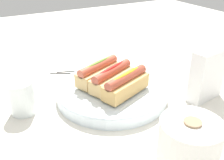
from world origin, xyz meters
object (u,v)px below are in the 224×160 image
object	(u,v)px
napkin_box	(207,75)
paper_towel_roll	(187,152)
hotdog_front	(98,72)
serving_bowl	(112,91)
water_glass	(22,99)
chopstick_near	(81,73)
hotdog_side	(127,84)
chopstick_far	(88,70)
hotdog_back	(112,78)

from	to	relation	value
napkin_box	paper_towel_roll	bearing A→B (deg)	28.73
hotdog_front	napkin_box	bearing A→B (deg)	143.35
serving_bowl	paper_towel_roll	world-z (taller)	paper_towel_roll
serving_bowl	hotdog_front	bearing A→B (deg)	-70.88
water_glass	paper_towel_roll	world-z (taller)	paper_towel_roll
paper_towel_roll	napkin_box	xyz separation A→B (m)	(-0.26, -0.19, 0.01)
serving_bowl	chopstick_near	bearing A→B (deg)	-83.99
hotdog_side	chopstick_near	xyz separation A→B (m)	(0.04, -0.24, -0.06)
hotdog_front	chopstick_far	world-z (taller)	hotdog_front
hotdog_side	paper_towel_roll	xyz separation A→B (m)	(0.04, 0.28, 0.00)
hotdog_side	chopstick_far	xyz separation A→B (m)	(0.01, -0.25, -0.06)
chopstick_near	water_glass	bearing A→B (deg)	59.60
hotdog_back	chopstick_far	distance (m)	0.21
water_glass	napkin_box	xyz separation A→B (m)	(-0.48, 0.18, 0.03)
paper_towel_roll	napkin_box	distance (m)	0.32
water_glass	chopstick_far	distance (m)	0.30
hotdog_back	paper_towel_roll	size ratio (longest dim) A/B	1.17
hotdog_front	napkin_box	world-z (taller)	napkin_box
hotdog_back	napkin_box	bearing A→B (deg)	149.99
serving_bowl	hotdog_side	bearing A→B (deg)	109.12
chopstick_near	hotdog_side	bearing A→B (deg)	125.49
water_glass	chopstick_near	distance (m)	0.27
serving_bowl	hotdog_front	distance (m)	0.07
paper_towel_roll	chopstick_near	distance (m)	0.52
chopstick_near	chopstick_far	world-z (taller)	same
water_glass	hotdog_front	bearing A→B (deg)	-178.01
hotdog_front	hotdog_side	world-z (taller)	same
hotdog_back	paper_towel_roll	bearing A→B (deg)	85.73
chopstick_near	chopstick_far	distance (m)	0.03
hotdog_front	chopstick_far	bearing A→B (deg)	-100.58
serving_bowl	chopstick_far	size ratio (longest dim) A/B	1.47
hotdog_front	napkin_box	xyz separation A→B (m)	(-0.25, 0.19, 0.01)
napkin_box	water_glass	bearing A→B (deg)	-29.01
water_glass	napkin_box	size ratio (longest dim) A/B	0.60
chopstick_near	chopstick_far	xyz separation A→B (m)	(-0.03, -0.01, 0.00)
napkin_box	hotdog_back	bearing A→B (deg)	-38.52
hotdog_back	hotdog_side	xyz separation A→B (m)	(-0.02, 0.05, 0.00)
water_glass	hotdog_side	bearing A→B (deg)	159.89
hotdog_front	water_glass	size ratio (longest dim) A/B	1.75
serving_bowl	chopstick_near	distance (m)	0.19
hotdog_back	hotdog_side	world-z (taller)	same
water_glass	paper_towel_roll	size ratio (longest dim) A/B	0.67
hotdog_back	serving_bowl	bearing A→B (deg)	131.99
hotdog_side	water_glass	size ratio (longest dim) A/B	1.76
serving_bowl	hotdog_side	world-z (taller)	hotdog_side
serving_bowl	hotdog_back	size ratio (longest dim) A/B	2.05
water_glass	chopstick_near	bearing A→B (deg)	-146.96
water_glass	paper_towel_roll	distance (m)	0.43
water_glass	chopstick_near	xyz separation A→B (m)	(-0.22, -0.15, -0.04)
water_glass	hotdog_back	bearing A→B (deg)	169.77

